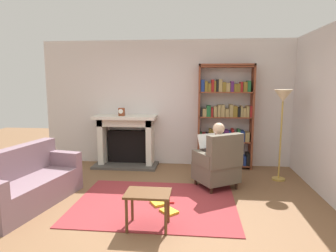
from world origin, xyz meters
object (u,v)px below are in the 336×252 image
mantel_clock (122,112)px  seated_reader (215,152)px  side_table (148,198)px  armchair_reading (218,164)px  sofa_floral (26,184)px  bookshelf (225,118)px  fireplace (127,139)px  floor_lamp (283,104)px

mantel_clock → seated_reader: (1.91, -1.05, -0.56)m
side_table → armchair_reading: bearing=57.3°
armchair_reading → sofa_floral: armchair_reading is taller
seated_reader → bookshelf: bearing=-135.3°
fireplace → sofa_floral: bearing=-113.7°
side_table → floor_lamp: bearing=44.2°
fireplace → seated_reader: size_ratio=1.20×
mantel_clock → floor_lamp: bearing=-10.5°
seated_reader → floor_lamp: size_ratio=0.68×
sofa_floral → bookshelf: bearing=-43.1°
fireplace → sofa_floral: (-0.98, -2.23, -0.26)m
seated_reader → fireplace: bearing=-64.3°
side_table → seated_reader: bearing=60.6°
floor_lamp → armchair_reading: bearing=-154.0°
bookshelf → floor_lamp: bearing=-37.1°
armchair_reading → sofa_floral: size_ratio=0.54×
fireplace → seated_reader: bearing=-32.0°
bookshelf → armchair_reading: 1.45m
bookshelf → seated_reader: bookshelf is taller
bookshelf → floor_lamp: 1.25m
fireplace → sofa_floral: 2.45m
mantel_clock → armchair_reading: (1.97, -1.15, -0.76)m
armchair_reading → floor_lamp: bearing=173.7°
side_table → floor_lamp: size_ratio=0.33×
bookshelf → side_table: (-1.17, -2.78, -0.66)m
mantel_clock → sofa_floral: 2.47m
mantel_clock → armchair_reading: 2.41m
mantel_clock → sofa_floral: (-0.91, -2.13, -0.86)m
mantel_clock → bookshelf: bookshelf is taller
bookshelf → mantel_clock: bearing=-176.4°
sofa_floral → floor_lamp: floor_lamp is taller
mantel_clock → seated_reader: mantel_clock is taller
mantel_clock → seated_reader: 2.25m
mantel_clock → side_table: 2.94m
bookshelf → seated_reader: size_ratio=1.91×
bookshelf → seated_reader: 1.29m
fireplace → seated_reader: (1.84, -1.15, 0.04)m
seated_reader → armchair_reading: bearing=90.0°
fireplace → side_table: (0.94, -2.74, -0.19)m
fireplace → side_table: 2.90m
floor_lamp → seated_reader: bearing=-159.1°
armchair_reading → side_table: (-0.96, -1.49, -0.03)m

